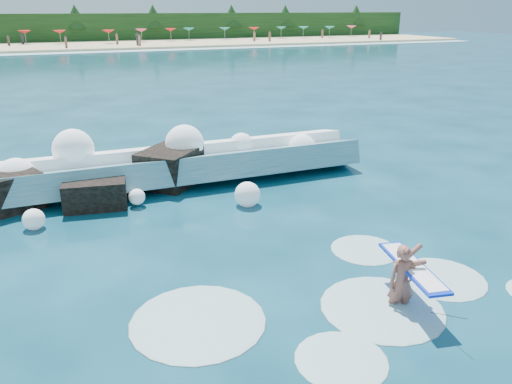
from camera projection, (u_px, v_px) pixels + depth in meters
ground at (229, 274)px, 11.98m from camera, size 200.00×200.00×0.00m
beach at (69, 46)px, 79.67m from camera, size 140.00×20.00×0.40m
wet_band at (73, 52)px, 70.17m from camera, size 140.00×5.00×0.08m
treeline at (64, 29)px, 87.56m from camera, size 140.00×4.00×5.00m
breaking_wave at (114, 174)px, 17.44m from camera, size 18.19×2.83×1.57m
rock_cluster at (82, 185)px, 16.51m from camera, size 8.59×3.43×1.49m
surfer_with_board at (404, 279)px, 10.53m from camera, size 1.11×2.89×1.68m
wave_spray at (90, 162)px, 16.94m from camera, size 15.33×5.04×2.14m
surf_foam at (332, 304)px, 10.75m from camera, size 9.47×5.34×0.14m
beach_umbrellas at (66, 32)px, 81.80m from camera, size 111.13×6.25×0.50m
beachgoers at (107, 41)px, 78.28m from camera, size 105.95×13.82×1.86m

